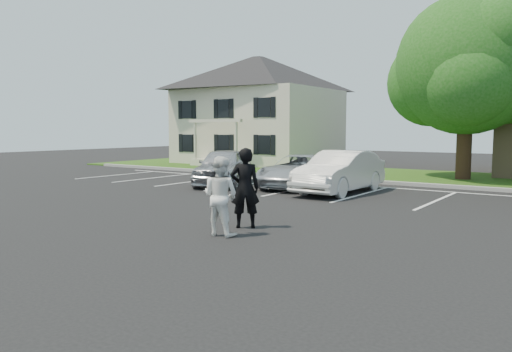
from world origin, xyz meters
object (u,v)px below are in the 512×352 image
Objects in this scene: man_white_shirt at (220,196)px; car_silver_minivan at (299,171)px; car_silver_west at (224,166)px; man_black_suit at (245,188)px; car_white_sedan at (340,172)px; house at (258,110)px; tree at (470,68)px.

car_silver_minivan is at bearing -73.96° from man_white_shirt.
man_black_suit is at bearing -73.10° from car_silver_west.
car_silver_minivan is 2.31m from car_white_sedan.
man_black_suit reaches higher than car_white_sedan.
house reaches higher than car_white_sedan.
car_silver_west is (-6.57, 8.36, -0.11)m from man_white_shirt.
man_black_suit reaches higher than car_silver_west.
tree is 1.76× the size of car_silver_minivan.
car_silver_west is 3.45m from car_silver_minivan.
car_white_sedan is (-1.09, 8.72, -0.11)m from man_white_shirt.
man_white_shirt is at bearing -96.51° from tree.
house is 1.17× the size of tree.
house is 5.11× the size of man_black_suit.
house is at bearing -60.70° from man_white_shirt.
tree is 1.84× the size of car_silver_west.
man_white_shirt is (-1.88, -16.45, -4.42)m from tree.
man_black_suit is 0.42× the size of car_silver_west.
car_white_sedan is (12.09, -11.96, -3.01)m from house.
man_black_suit is (-1.93, -15.40, -4.34)m from tree.
man_black_suit is at bearing -75.98° from car_silver_minivan.
car_silver_minivan is (3.28, 1.05, -0.12)m from car_silver_west.
house is at bearing 164.30° from tree.
house is 14.30m from car_silver_west.
car_silver_minivan is at bearing 163.61° from car_white_sedan.
car_silver_west is 0.96× the size of car_white_sedan.
car_silver_west is at bearing -88.41° from man_black_suit.
man_white_shirt is at bearing -77.83° from car_silver_minivan.
man_white_shirt is at bearing -76.61° from car_silver_west.
tree is 9.89m from car_silver_minivan.
car_silver_minivan is (9.89, -11.27, -3.14)m from house.
house is at bearing 136.34° from car_white_sedan.
man_black_suit is at bearing -90.05° from man_white_shirt.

